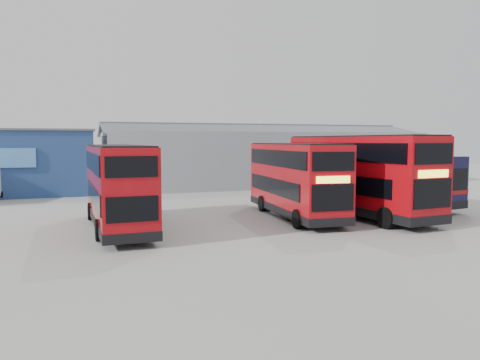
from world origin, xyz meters
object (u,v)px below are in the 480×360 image
single_decker_blue (374,179)px  double_decker_right (358,176)px  office_block (13,161)px  maintenance_shed (261,157)px  double_decker_left (118,188)px  double_decker_centre (295,181)px

single_decker_blue → double_decker_right: bearing=38.5°
office_block → maintenance_shed: 22.09m
double_decker_left → maintenance_shed: bearing=-129.0°
double_decker_centre → double_decker_right: (3.50, -0.87, 0.21)m
double_decker_left → double_decker_right: 13.01m
office_block → double_decker_left: bearing=-70.3°
double_decker_centre → single_decker_blue: double_decker_centre is taller
single_decker_blue → double_decker_left: bearing=4.9°
maintenance_shed → double_decker_left: (-15.42, -20.35, -0.61)m
double_decker_left → single_decker_blue: (17.00, 3.90, -0.34)m
double_decker_left → single_decker_blue: 17.44m
double_decker_left → double_decker_right: double_decker_right is taller
double_decker_left → double_decker_centre: (9.50, 0.55, 0.03)m
maintenance_shed → double_decker_centre: (-5.92, -19.80, -0.57)m
single_decker_blue → office_block: bearing=-39.4°
office_block → double_decker_right: 27.05m
double_decker_right → single_decker_blue: double_decker_right is taller
office_block → double_decker_left: 19.49m
office_block → single_decker_blue: 27.67m
office_block → double_decker_right: size_ratio=1.14×
double_decker_right → double_decker_left: bearing=173.4°
office_block → maintenance_shed: size_ratio=0.40×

